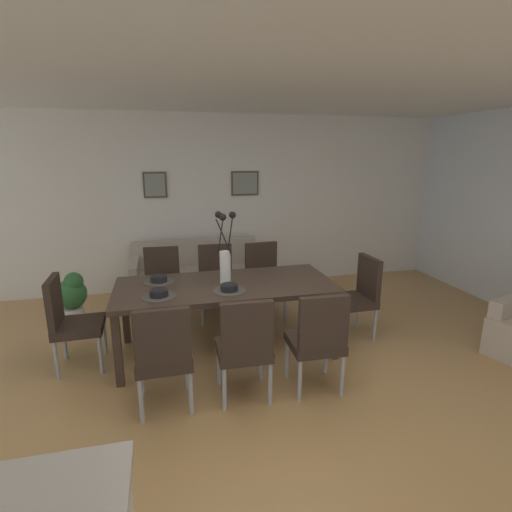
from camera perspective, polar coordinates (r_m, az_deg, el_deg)
ground_plane at (r=3.48m, az=2.44°, el=-20.97°), size 9.00×9.00×0.00m
back_wall_panel at (r=6.06m, az=-5.97°, el=7.69°), size 9.00×0.10×2.60m
ceiling_panel at (r=3.27m, az=0.86°, el=25.50°), size 9.00×7.20×0.08m
dining_table at (r=4.04m, az=-4.43°, el=-4.93°), size 2.20×0.99×0.74m
dining_chair_near_left at (r=3.25m, az=-13.31°, el=-13.54°), size 0.45×0.45×0.92m
dining_chair_near_right at (r=4.93m, az=-13.43°, el=-3.66°), size 0.45×0.45×0.92m
dining_chair_far_left at (r=3.30m, az=-1.64°, el=-12.65°), size 0.45×0.45×0.92m
dining_chair_far_right at (r=4.96m, az=-5.83°, el=-3.21°), size 0.47×0.47×0.92m
dining_chair_mid_left at (r=3.45m, az=9.01°, el=-11.58°), size 0.45×0.45×0.92m
dining_chair_mid_right at (r=5.04m, az=1.15°, el=-2.85°), size 0.47×0.47×0.92m
dining_chair_head_west at (r=4.16m, az=-25.50°, el=-8.20°), size 0.45×0.45×0.92m
dining_chair_head_east at (r=4.57m, az=14.74°, el=-5.20°), size 0.45×0.45×0.92m
centerpiece_vase at (r=3.94m, az=-4.52°, el=-0.13°), size 0.21×0.23×0.73m
placemat_near_left at (r=3.76m, az=-13.91°, el=-5.71°), size 0.32×0.32×0.01m
bowl_near_left at (r=3.75m, az=-13.94°, el=-5.17°), size 0.17×0.17×0.07m
placemat_near_right at (r=4.18m, az=-13.92°, el=-3.63°), size 0.32×0.32×0.01m
bowl_near_right at (r=4.17m, az=-13.95°, el=-3.15°), size 0.17×0.17×0.07m
placemat_far_left at (r=3.81m, az=-3.90°, el=-5.05°), size 0.32×0.32×0.01m
bowl_far_left at (r=3.80m, az=-3.91°, el=-4.52°), size 0.17×0.17×0.07m
sofa at (r=5.70m, az=-8.44°, el=-3.35°), size 1.80×0.84×0.80m
framed_picture_left at (r=5.91m, az=-14.47°, el=9.98°), size 0.33×0.03×0.37m
framed_picture_center at (r=6.04m, az=-1.62°, el=10.52°), size 0.42×0.03×0.36m
potted_plant at (r=5.21m, az=-25.18°, el=-5.30°), size 0.36×0.36×0.67m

